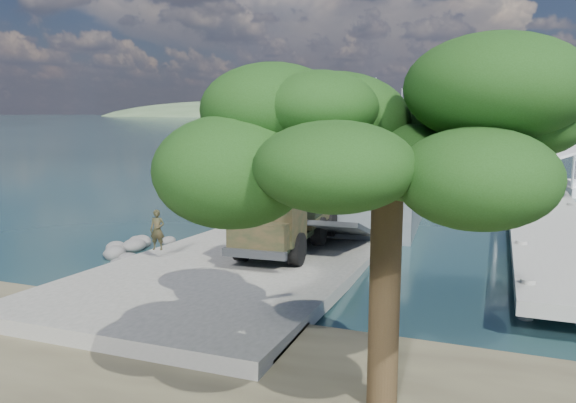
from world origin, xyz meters
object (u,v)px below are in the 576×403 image
object	(u,v)px
pier	(540,192)
soldier	(158,238)
military_truck	(291,204)
sailboat_near	(575,189)
landing_craft	(369,187)
overhang_tree	(367,143)

from	to	relation	value
pier	soldier	distance (m)	26.00
military_truck	soldier	world-z (taller)	military_truck
military_truck	sailboat_near	xyz separation A→B (m)	(15.38, 27.72, -2.18)
military_truck	sailboat_near	bearing A→B (deg)	58.44
soldier	sailboat_near	size ratio (longest dim) A/B	0.24
landing_craft	overhang_tree	xyz separation A→B (m)	(6.81, -31.70, 5.38)
pier	soldier	xyz separation A→B (m)	(-16.66, -19.97, -0.20)
pier	military_truck	distance (m)	19.77
landing_craft	pier	bearing A→B (deg)	-18.79
pier	landing_craft	xyz separation A→B (m)	(-12.33, 3.44, -0.70)
pier	overhang_tree	size ratio (longest dim) A/B	5.10
pier	military_truck	bearing A→B (deg)	-127.09
soldier	overhang_tree	xyz separation A→B (m)	(11.13, -8.30, 4.88)
soldier	sailboat_near	xyz separation A→B (m)	(20.13, 31.94, -1.00)
pier	landing_craft	world-z (taller)	landing_craft
military_truck	sailboat_near	size ratio (longest dim) A/B	1.23
sailboat_near	overhang_tree	xyz separation A→B (m)	(-8.99, -40.23, 5.88)
landing_craft	overhang_tree	size ratio (longest dim) A/B	4.32
pier	landing_craft	size ratio (longest dim) A/B	1.18
landing_craft	sailboat_near	xyz separation A→B (m)	(15.80, 8.53, -0.50)
landing_craft	military_truck	world-z (taller)	landing_craft
landing_craft	sailboat_near	world-z (taller)	landing_craft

